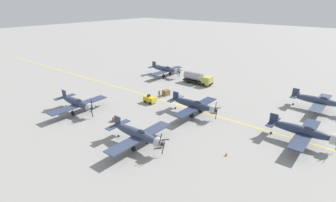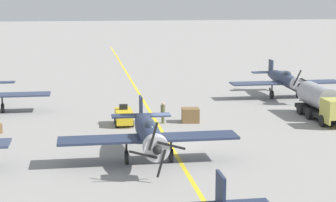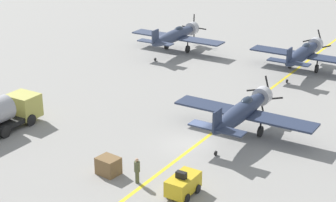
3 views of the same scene
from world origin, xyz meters
name	(u,v)px [view 1 (image 1 of 3)]	position (x,y,z in m)	size (l,w,h in m)	color
ground_plane	(183,106)	(0.00, 0.00, 0.00)	(400.00, 400.00, 0.00)	gray
taxiway_stripe	(183,106)	(0.00, 0.00, 0.00)	(0.30, 160.00, 0.01)	yellow
airplane_mid_center	(195,105)	(2.11, 4.09, 2.01)	(12.00, 9.98, 3.75)	#27314B
airplane_mid_right	(138,134)	(17.09, 4.00, 2.01)	(12.00, 9.98, 3.71)	#353F58
airplane_far_left	(319,101)	(-15.04, 22.10, 2.01)	(12.00, 9.98, 3.80)	#353F58
airplane_near_left	(166,69)	(-15.36, -17.18, 2.01)	(12.00, 9.98, 3.66)	#333D57
airplane_far_center	(303,131)	(0.71, 22.79, 2.01)	(12.00, 9.98, 3.72)	#26314A
airplane_near_right	(78,103)	(15.44, -14.09, 2.01)	(12.00, 9.98, 3.80)	#313B55
fuel_tanker	(198,78)	(-14.97, -6.13, 1.51)	(2.67, 8.00, 2.98)	black
tow_tractor	(150,99)	(2.93, -6.74, 0.79)	(1.57, 2.60, 1.79)	gold
ground_crew_walking	(159,94)	(-0.52, -7.02, 1.01)	(0.40, 0.40, 1.86)	#515638
supply_crate_by_tanker	(115,119)	(13.44, -5.58, 0.38)	(0.92, 0.77, 0.77)	brown
supply_crate_mid_lane	(166,93)	(-2.98, -7.03, 0.63)	(1.51, 1.26, 1.26)	brown
traffic_cone	(226,154)	(11.18, 15.48, 0.28)	(0.36, 0.36, 0.55)	orange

